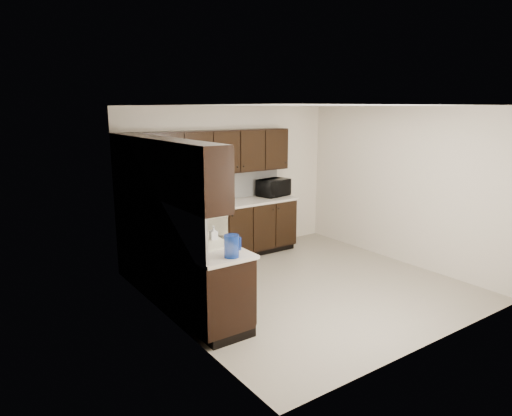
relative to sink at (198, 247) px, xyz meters
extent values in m
plane|color=gray|center=(1.68, 0.01, -0.88)|extent=(4.00, 4.00, 0.00)
plane|color=white|center=(1.68, 0.01, 1.62)|extent=(4.00, 4.00, 0.00)
cube|color=beige|center=(1.68, 2.01, 0.37)|extent=(4.00, 0.02, 2.50)
cube|color=beige|center=(-0.32, 0.01, 0.37)|extent=(0.02, 4.00, 2.50)
cube|color=beige|center=(3.68, 0.01, 0.37)|extent=(0.02, 4.00, 2.50)
cube|color=beige|center=(1.68, -1.99, 0.37)|extent=(4.00, 0.02, 2.50)
cube|color=black|center=(1.18, 1.71, -0.43)|extent=(3.00, 0.60, 0.90)
cube|color=black|center=(-0.02, 0.31, -0.43)|extent=(0.60, 2.20, 0.90)
cube|color=black|center=(1.18, 1.74, -0.83)|extent=(3.00, 0.54, 0.10)
cube|color=black|center=(0.01, 0.31, -0.83)|extent=(0.54, 2.20, 0.10)
cube|color=beige|center=(1.18, 1.71, 0.04)|extent=(3.03, 0.63, 0.04)
cube|color=beige|center=(-0.02, 0.31, 0.04)|extent=(0.63, 2.23, 0.04)
cube|color=silver|center=(1.18, 2.00, 0.30)|extent=(3.00, 0.02, 0.48)
cube|color=silver|center=(-0.31, 0.61, 0.30)|extent=(0.02, 2.80, 0.48)
cube|color=black|center=(1.18, 1.85, 0.89)|extent=(3.00, 0.33, 0.70)
cube|color=black|center=(-0.15, 0.45, 0.89)|extent=(0.33, 2.47, 0.70)
cube|color=beige|center=(0.98, 1.42, -0.38)|extent=(0.58, 0.02, 0.78)
cube|color=beige|center=(0.98, 1.42, -0.04)|extent=(0.58, 0.03, 0.08)
cylinder|color=black|center=(0.98, 1.40, -0.04)|extent=(0.04, 0.02, 0.04)
cube|color=beige|center=(0.00, 0.01, 0.06)|extent=(0.54, 0.82, 0.03)
cube|color=beige|center=(0.00, -0.19, -0.02)|extent=(0.42, 0.34, 0.16)
cube|color=beige|center=(0.00, 0.21, -0.02)|extent=(0.42, 0.34, 0.16)
cylinder|color=silver|center=(-0.22, 0.01, 0.19)|extent=(0.03, 0.03, 0.26)
cylinder|color=silver|center=(-0.17, 0.01, 0.31)|extent=(0.14, 0.02, 0.02)
cylinder|color=#B2B2B7|center=(0.00, -0.19, 0.01)|extent=(0.20, 0.20, 0.10)
imported|color=black|center=(2.43, 1.76, 0.21)|extent=(0.61, 0.48, 0.30)
imported|color=gray|center=(0.18, -0.06, 0.15)|extent=(0.09, 0.09, 0.18)
imported|color=gray|center=(-0.14, 0.52, 0.16)|extent=(0.10, 0.10, 0.21)
cube|color=#ABABAE|center=(-0.07, 1.78, 0.18)|extent=(0.48, 0.42, 0.25)
cube|color=white|center=(0.04, 0.71, 0.15)|extent=(0.52, 0.42, 0.18)
cylinder|color=navy|center=(0.04, -0.69, 0.18)|extent=(0.19, 0.19, 0.24)
cylinder|color=#0C8875|center=(0.16, 1.36, 0.16)|extent=(0.11, 0.11, 0.20)
cylinder|color=white|center=(0.12, 1.36, 0.22)|extent=(0.20, 0.20, 0.33)
camera|label=1|loc=(-2.36, -4.58, 1.59)|focal=32.00mm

